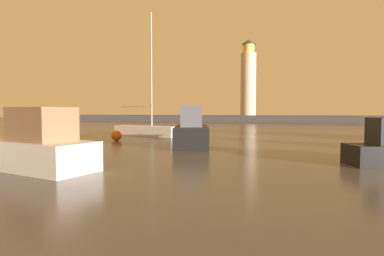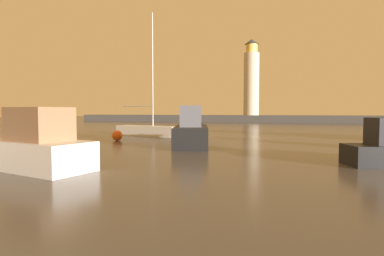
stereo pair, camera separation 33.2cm
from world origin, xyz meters
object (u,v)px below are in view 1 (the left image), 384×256
object	(u,v)px
motorboat_0	(192,132)
mooring_buoy	(117,136)
lighthouse	(248,80)
sailboat_moored	(146,130)
motorboat_1	(18,147)

from	to	relation	value
motorboat_0	mooring_buoy	bearing A→B (deg)	171.73
lighthouse	sailboat_moored	bearing A→B (deg)	-97.70
motorboat_0	motorboat_1	distance (m)	12.39
lighthouse	mooring_buoy	size ratio (longest dim) A/B	19.74
lighthouse	sailboat_moored	size ratio (longest dim) A/B	1.40
sailboat_moored	mooring_buoy	distance (m)	5.83
lighthouse	mooring_buoy	distance (m)	50.66
lighthouse	mooring_buoy	bearing A→B (deg)	-96.94
mooring_buoy	motorboat_0	bearing A→B (deg)	-8.27
sailboat_moored	lighthouse	bearing A→B (deg)	82.30
sailboat_moored	mooring_buoy	bearing A→B (deg)	-91.20
motorboat_0	motorboat_1	xyz separation A→B (m)	(-4.89, -11.38, -0.07)
lighthouse	motorboat_1	world-z (taller)	lighthouse
motorboat_0	sailboat_moored	distance (m)	9.60
motorboat_0	sailboat_moored	bearing A→B (deg)	134.65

